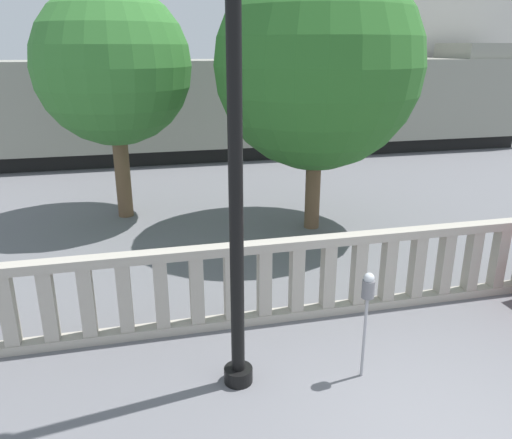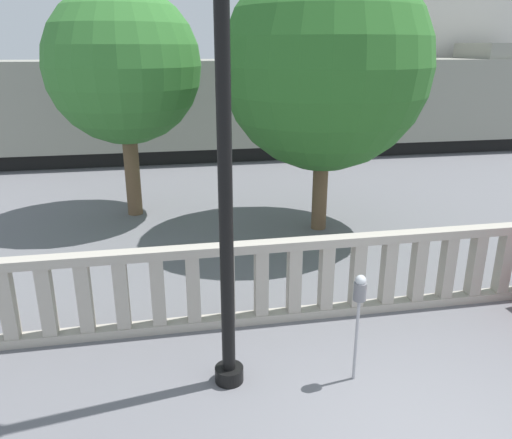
# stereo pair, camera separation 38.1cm
# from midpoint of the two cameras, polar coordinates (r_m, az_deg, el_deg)

# --- Properties ---
(balustrade) EXTENTS (13.79, 0.24, 1.35)m
(balustrade) POSITION_cam_midpoint_polar(r_m,az_deg,el_deg) (8.14, 8.62, -6.20)
(balustrade) COLOR #ADA599
(balustrade) RESTS_ON ground
(lamppost) EXTENTS (0.37, 0.37, 6.07)m
(lamppost) POSITION_cam_midpoint_polar(r_m,az_deg,el_deg) (5.59, -4.34, 6.83)
(lamppost) COLOR black
(lamppost) RESTS_ON ground
(parking_meter) EXTENTS (0.16, 0.16, 1.49)m
(parking_meter) POSITION_cam_midpoint_polar(r_m,az_deg,el_deg) (6.41, 10.97, -8.51)
(parking_meter) COLOR #99999E
(parking_meter) RESTS_ON ground
(train_near) EXTENTS (28.03, 2.91, 4.26)m
(train_near) POSITION_cam_midpoint_polar(r_m,az_deg,el_deg) (19.71, -7.63, 12.55)
(train_near) COLOR black
(train_near) RESTS_ON ground
(building_block) EXTENTS (11.04, 9.66, 12.99)m
(building_block) POSITION_cam_midpoint_polar(r_m,az_deg,el_deg) (29.72, 14.52, 23.16)
(building_block) COLOR beige
(building_block) RESTS_ON ground
(tree_left) EXTENTS (3.69, 3.69, 5.54)m
(tree_left) POSITION_cam_midpoint_polar(r_m,az_deg,el_deg) (12.71, -16.89, 16.36)
(tree_left) COLOR brown
(tree_left) RESTS_ON ground
(tree_right) EXTENTS (4.55, 4.55, 6.01)m
(tree_right) POSITION_cam_midpoint_polar(r_m,az_deg,el_deg) (11.40, 6.05, 17.06)
(tree_right) COLOR brown
(tree_right) RESTS_ON ground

